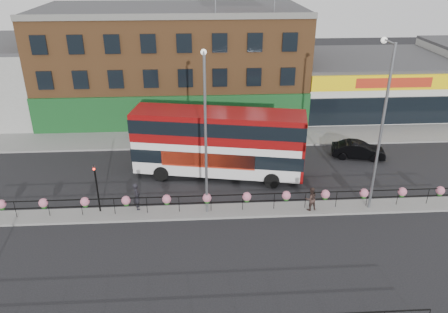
{
  "coord_description": "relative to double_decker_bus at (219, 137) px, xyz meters",
  "views": [
    {
      "loc": [
        -1.62,
        -23.5,
        15.02
      ],
      "look_at": [
        0.0,
        3.0,
        2.5
      ],
      "focal_mm": 35.0,
      "sensor_mm": 36.0,
      "label": 1
    }
  ],
  "objects": [
    {
      "name": "ground",
      "position": [
        0.24,
        -5.09,
        -3.03
      ],
      "size": [
        120.0,
        120.0,
        0.0
      ],
      "primitive_type": "plane",
      "color": "black",
      "rests_on": "ground"
    },
    {
      "name": "double_decker_bus",
      "position": [
        0.0,
        0.0,
        0.0
      ],
      "size": [
        12.51,
        5.15,
        4.93
      ],
      "color": "white",
      "rests_on": "ground"
    },
    {
      "name": "brick_building",
      "position": [
        -3.76,
        14.86,
        2.1
      ],
      "size": [
        25.0,
        12.21,
        10.3
      ],
      "color": "brown",
      "rests_on": "ground"
    },
    {
      "name": "lamp_column_west",
      "position": [
        -1.02,
        -4.89,
        2.96
      ],
      "size": [
        0.35,
        1.73,
        9.86
      ],
      "color": "slate",
      "rests_on": "median"
    },
    {
      "name": "traffic_light_median",
      "position": [
        -7.76,
        -4.7,
        -0.56
      ],
      "size": [
        0.15,
        0.28,
        3.65
      ],
      "color": "black",
      "rests_on": "median"
    },
    {
      "name": "median",
      "position": [
        0.24,
        -5.09,
        -2.96
      ],
      "size": [
        60.0,
        1.6,
        0.15
      ],
      "primitive_type": "cube",
      "color": "gray",
      "rests_on": "ground"
    },
    {
      "name": "north_pavement",
      "position": [
        0.24,
        6.91,
        -2.96
      ],
      "size": [
        60.0,
        4.0,
        0.15
      ],
      "primitive_type": "cube",
      "color": "gray",
      "rests_on": "ground"
    },
    {
      "name": "pedestrian_b",
      "position": [
        5.51,
        -5.33,
        -2.1
      ],
      "size": [
        1.03,
        0.94,
        1.57
      ],
      "primitive_type": "imported",
      "rotation": [
        0.0,
        0.0,
        3.37
      ],
      "color": "#382824",
      "rests_on": "median"
    },
    {
      "name": "lamp_column_east",
      "position": [
        9.35,
        -5.01,
        3.3
      ],
      "size": [
        0.37,
        1.83,
        10.43
      ],
      "color": "slate",
      "rests_on": "median"
    },
    {
      "name": "supermarket",
      "position": [
        16.24,
        14.81,
        -0.38
      ],
      "size": [
        15.0,
        12.25,
        5.3
      ],
      "color": "silver",
      "rests_on": "ground"
    },
    {
      "name": "median_railing",
      "position": [
        0.24,
        -5.09,
        -1.98
      ],
      "size": [
        30.04,
        0.56,
        1.23
      ],
      "color": "black",
      "rests_on": "median"
    },
    {
      "name": "pedestrian_a",
      "position": [
        -5.42,
        -4.54,
        -1.98
      ],
      "size": [
        0.9,
        0.79,
        1.81
      ],
      "primitive_type": "imported",
      "rotation": [
        0.0,
        0.0,
        1.86
      ],
      "color": "black",
      "rests_on": "median"
    },
    {
      "name": "car",
      "position": [
        11.23,
        2.32,
        -2.35
      ],
      "size": [
        3.14,
        4.7,
        1.35
      ],
      "primitive_type": "imported",
      "rotation": [
        0.0,
        0.0,
        1.36
      ],
      "color": "black",
      "rests_on": "ground"
    }
  ]
}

